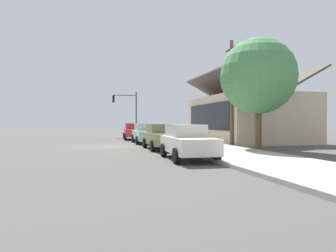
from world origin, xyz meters
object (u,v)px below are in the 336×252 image
Objects in this scene: car_seafoam at (146,133)px; traffic_light_main at (127,107)px; shade_tree at (258,76)px; utility_pole_wooden at (232,91)px; car_ivory at (187,142)px; fire_hydrant_red at (187,142)px; car_cherry at (133,131)px; car_olive at (162,136)px.

car_seafoam is 11.17m from traffic_light_main.
utility_pole_wooden reaches higher than shade_tree.
car_ivory is 0.58× the size of utility_pole_wooden.
car_ivory is 4.63m from fire_hydrant_red.
car_seafoam and car_ivory have the same top height.
fire_hydrant_red is (17.72, 1.66, -2.99)m from traffic_light_main.
traffic_light_main is 18.05m from fire_hydrant_red.
traffic_light_main is at bearing -177.31° from car_seafoam.
car_cherry is 1.04× the size of car_olive.
car_olive is 1.01× the size of car_ivory.
car_ivory is 6.16× the size of fire_hydrant_red.
car_seafoam is at bearing 1.74° from traffic_light_main.
car_seafoam is (5.91, 0.25, 0.00)m from car_cherry.
utility_pole_wooden is at bearing 103.10° from car_olive.
car_cherry is at bearing -157.01° from shade_tree.
shade_tree is 1.31× the size of traffic_light_main.
shade_tree is 3.25m from utility_pole_wooden.
traffic_light_main is (-10.84, -0.33, 2.68)m from car_seafoam.
car_ivory is 7.58m from shade_tree.
car_cherry is 5.91m from car_seafoam.
shade_tree is 19.56m from traffic_light_main.
shade_tree reaches higher than fire_hydrant_red.
car_cherry is 5.61m from traffic_light_main.
utility_pole_wooden is at bearing 20.14° from traffic_light_main.
car_cherry and car_ivory have the same top height.
shade_tree reaches higher than car_cherry.
car_seafoam is 0.60× the size of utility_pole_wooden.
traffic_light_main is (-22.12, -0.27, 2.68)m from car_ivory.
shade_tree is at bearing 123.70° from car_ivory.
traffic_light_main is at bearing -175.63° from car_cherry.
shade_tree is at bearing 26.38° from car_cherry.
car_olive is at bearing -77.25° from utility_pole_wooden.
car_ivory is (17.19, 0.18, -0.00)m from car_cherry.
shade_tree is at bearing 70.80° from car_olive.
car_cherry is 0.67× the size of shade_tree.
car_ivory is at bearing 4.00° from car_cherry.
car_seafoam is at bearing -130.75° from utility_pole_wooden.
utility_pole_wooden is at bearing -175.82° from shade_tree.
utility_pole_wooden is (-1.21, 5.35, 3.11)m from car_olive.
shade_tree is (13.69, 5.81, 3.69)m from car_cherry.
fire_hydrant_red is (-0.91, -4.23, -4.01)m from shade_tree.
car_olive and car_ivory have the same top height.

